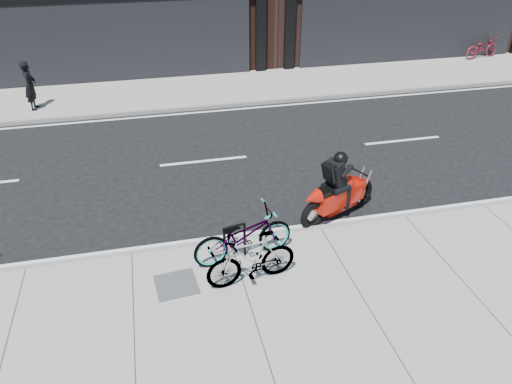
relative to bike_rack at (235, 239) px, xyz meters
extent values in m
plane|color=black|center=(0.01, 2.60, -0.60)|extent=(120.00, 120.00, 0.00)
cube|color=gray|center=(0.01, -2.40, -0.53)|extent=(60.00, 6.00, 0.13)
cube|color=gray|center=(0.01, 10.35, -0.53)|extent=(60.00, 3.50, 0.13)
cylinder|color=black|center=(-0.21, -0.05, -0.08)|extent=(0.05, 0.05, 0.77)
cylinder|color=black|center=(0.21, 0.05, -0.08)|extent=(0.05, 0.05, 0.77)
cylinder|color=black|center=(0.00, 0.00, 0.30)|extent=(0.42, 0.14, 0.05)
imported|color=gray|center=(0.17, 0.00, 0.06)|extent=(2.11, 1.05, 1.06)
imported|color=gray|center=(0.17, -0.72, 0.05)|extent=(1.76, 0.72, 1.03)
torus|color=black|center=(3.28, 1.47, -0.26)|extent=(0.70, 0.43, 0.71)
torus|color=black|center=(1.90, 0.83, -0.26)|extent=(0.70, 0.43, 0.71)
cube|color=#A31307|center=(2.58, 1.15, -0.04)|extent=(1.33, 0.90, 0.41)
cone|color=#A31307|center=(3.32, 1.48, 0.02)|extent=(0.63, 0.63, 0.47)
sphere|color=#A31307|center=(2.73, 1.21, 0.24)|extent=(0.43, 0.43, 0.43)
cube|color=black|center=(2.29, 1.01, 0.21)|extent=(0.66, 0.52, 0.13)
cylinder|color=silver|center=(1.97, 1.08, -0.28)|extent=(0.57, 0.33, 0.10)
cube|color=black|center=(2.43, 1.07, 0.58)|extent=(0.54, 0.52, 0.63)
cube|color=black|center=(2.27, 1.00, 0.66)|extent=(0.36, 0.40, 0.43)
sphere|color=black|center=(2.54, 1.13, 0.90)|extent=(0.31, 0.31, 0.31)
imported|color=black|center=(-5.03, 9.52, 0.34)|extent=(0.41, 0.61, 1.62)
imported|color=maroon|center=(13.36, 11.60, 0.00)|extent=(1.88, 1.01, 0.94)
cube|color=#555558|center=(-1.21, -0.52, -0.46)|extent=(0.82, 0.82, 0.02)
camera|label=1|loc=(-1.37, -7.72, 5.69)|focal=35.00mm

